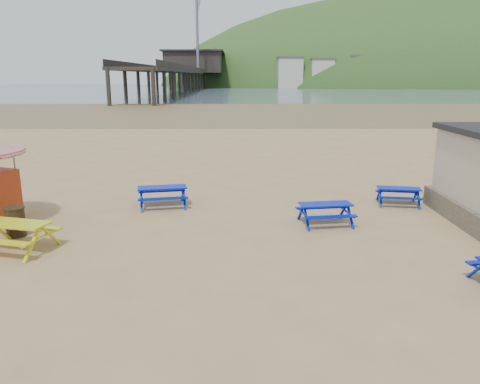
{
  "coord_description": "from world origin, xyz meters",
  "views": [
    {
      "loc": [
        -0.41,
        -13.83,
        4.81
      ],
      "look_at": [
        -0.34,
        1.5,
        1.0
      ],
      "focal_mm": 35.0,
      "sensor_mm": 36.0,
      "label": 1
    }
  ],
  "objects_px": {
    "picnic_table_blue_a": "(163,197)",
    "picnic_table_blue_b": "(325,214)",
    "picnic_table_yellow": "(15,236)",
    "litter_bin": "(15,221)"
  },
  "relations": [
    {
      "from": "picnic_table_blue_a",
      "to": "picnic_table_blue_b",
      "type": "xyz_separation_m",
      "value": [
        5.76,
        -2.24,
        -0.02
      ]
    },
    {
      "from": "picnic_table_blue_b",
      "to": "litter_bin",
      "type": "relative_size",
      "value": 2.04
    },
    {
      "from": "picnic_table_blue_a",
      "to": "picnic_table_blue_b",
      "type": "height_order",
      "value": "picnic_table_blue_a"
    },
    {
      "from": "litter_bin",
      "to": "picnic_table_yellow",
      "type": "bearing_deg",
      "value": -65.7
    },
    {
      "from": "picnic_table_blue_b",
      "to": "picnic_table_blue_a",
      "type": "bearing_deg",
      "value": 150.89
    },
    {
      "from": "picnic_table_blue_a",
      "to": "picnic_table_yellow",
      "type": "xyz_separation_m",
      "value": [
        -3.44,
        -4.61,
        0.04
      ]
    },
    {
      "from": "picnic_table_blue_b",
      "to": "picnic_table_yellow",
      "type": "xyz_separation_m",
      "value": [
        -9.2,
        -2.37,
        0.06
      ]
    },
    {
      "from": "picnic_table_yellow",
      "to": "litter_bin",
      "type": "relative_size",
      "value": 2.53
    },
    {
      "from": "picnic_table_blue_a",
      "to": "picnic_table_yellow",
      "type": "height_order",
      "value": "picnic_table_yellow"
    },
    {
      "from": "picnic_table_blue_a",
      "to": "litter_bin",
      "type": "bearing_deg",
      "value": -151.02
    }
  ]
}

